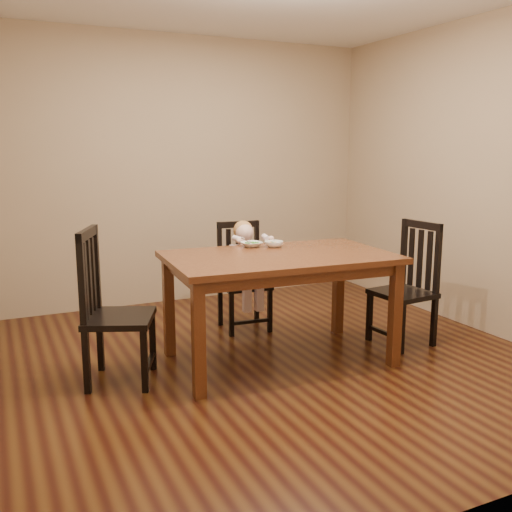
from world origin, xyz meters
name	(u,v)px	position (x,y,z in m)	size (l,w,h in m)	color
room	(273,182)	(0.00, 0.00, 1.35)	(4.01, 4.01, 2.71)	#46260E
dining_table	(279,267)	(0.05, -0.01, 0.73)	(1.70, 1.08, 0.82)	#441E0F
chair_child	(243,278)	(0.13, 0.85, 0.45)	(0.44, 0.42, 0.95)	black
chair_left	(111,310)	(-1.17, 0.13, 0.51)	(0.58, 0.60, 1.07)	black
chair_right	(407,286)	(1.19, -0.10, 0.48)	(0.45, 0.47, 1.01)	black
toddler	(244,264)	(0.13, 0.80, 0.59)	(0.30, 0.37, 0.51)	white
bowl_peas	(251,244)	(-0.01, 0.36, 0.84)	(0.16, 0.16, 0.04)	white
bowl_veg	(274,244)	(0.15, 0.28, 0.85)	(0.15, 0.15, 0.05)	white
fork	(248,242)	(-0.05, 0.34, 0.87)	(0.08, 0.12, 0.05)	silver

